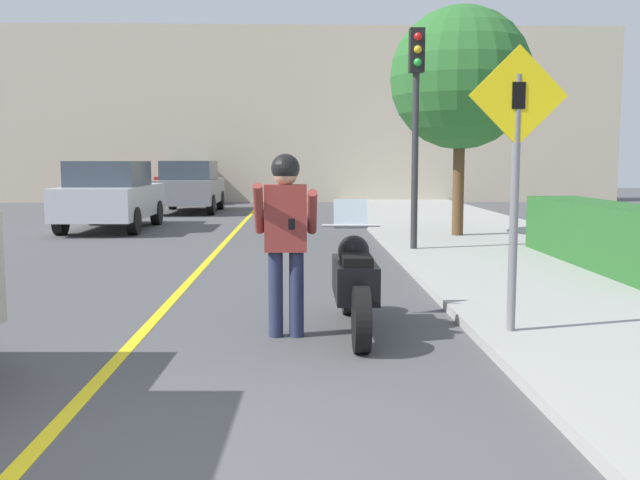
{
  "coord_description": "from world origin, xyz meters",
  "views": [
    {
      "loc": [
        0.97,
        -3.57,
        1.7
      ],
      "look_at": [
        1.17,
        3.59,
        0.89
      ],
      "focal_mm": 40.0,
      "sensor_mm": 36.0,
      "label": 1
    }
  ],
  "objects": [
    {
      "name": "road_center_line",
      "position": [
        -0.6,
        6.0,
        0.0
      ],
      "size": [
        0.12,
        36.0,
        0.01
      ],
      "color": "yellow",
      "rests_on": "ground"
    },
    {
      "name": "building_backdrop",
      "position": [
        0.0,
        26.0,
        3.53
      ],
      "size": [
        28.0,
        1.2,
        7.05
      ],
      "color": "beige",
      "rests_on": "ground"
    },
    {
      "name": "motorcycle",
      "position": [
        1.5,
        3.4,
        0.5
      ],
      "size": [
        0.62,
        2.2,
        1.28
      ],
      "color": "black",
      "rests_on": "ground"
    },
    {
      "name": "person_biker",
      "position": [
        0.83,
        3.18,
        1.08
      ],
      "size": [
        0.59,
        0.48,
        1.76
      ],
      "color": "#282D4C",
      "rests_on": "ground"
    },
    {
      "name": "crossing_sign",
      "position": [
        2.94,
        2.93,
        1.69
      ],
      "size": [
        0.91,
        0.08,
        2.62
      ],
      "color": "slate",
      "rests_on": "sidewalk_curb"
    },
    {
      "name": "traffic_light",
      "position": [
        3.02,
        9.19,
        2.8
      ],
      "size": [
        0.26,
        0.3,
        3.89
      ],
      "color": "#2D2D30",
      "rests_on": "sidewalk_curb"
    },
    {
      "name": "hedge_row",
      "position": [
        5.6,
        6.97,
        0.58
      ],
      "size": [
        0.9,
        4.98,
        0.94
      ],
      "color": "#286028",
      "rests_on": "sidewalk_curb"
    },
    {
      "name": "street_tree",
      "position": [
        4.32,
        11.5,
        3.4
      ],
      "size": [
        2.96,
        2.96,
        4.78
      ],
      "color": "brown",
      "rests_on": "sidewalk_curb"
    },
    {
      "name": "parked_car_silver",
      "position": [
        -3.67,
        13.99,
        0.86
      ],
      "size": [
        1.88,
        4.2,
        1.68
      ],
      "color": "black",
      "rests_on": "ground"
    },
    {
      "name": "parked_car_grey",
      "position": [
        -2.65,
        19.92,
        0.86
      ],
      "size": [
        1.88,
        4.2,
        1.68
      ],
      "color": "black",
      "rests_on": "ground"
    },
    {
      "name": "parked_car_red",
      "position": [
        -3.6,
        25.28,
        0.86
      ],
      "size": [
        1.88,
        4.2,
        1.68
      ],
      "color": "black",
      "rests_on": "ground"
    }
  ]
}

